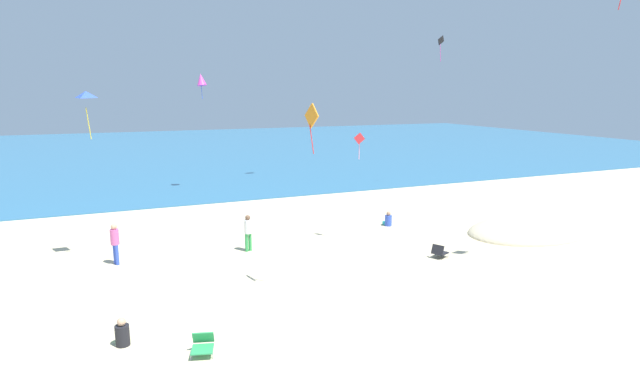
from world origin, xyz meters
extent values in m
plane|color=beige|center=(0.00, 10.00, 0.00)|extent=(120.00, 120.00, 0.00)
cube|color=teal|center=(0.00, 51.44, 0.03)|extent=(120.00, 60.00, 0.05)
ellipsoid|color=beige|center=(11.05, 9.27, 0.00)|extent=(6.09, 4.26, 1.35)
cube|color=#2D9956|center=(-5.18, 3.79, 0.19)|extent=(0.66, 0.66, 0.03)
cube|color=#2D9956|center=(-5.10, 4.06, 0.36)|extent=(0.58, 0.35, 0.36)
cylinder|color=#B7B7BC|center=(-4.96, 3.56, 0.09)|extent=(0.02, 0.02, 0.19)
cylinder|color=#B7B7BC|center=(-5.48, 3.70, 0.09)|extent=(0.02, 0.02, 0.19)
cube|color=black|center=(5.08, 7.89, 0.19)|extent=(0.69, 0.68, 0.03)
cube|color=black|center=(4.83, 7.76, 0.38)|extent=(0.37, 0.53, 0.39)
cylinder|color=#B7B7BC|center=(5.11, 8.18, 0.09)|extent=(0.02, 0.02, 0.19)
cylinder|color=#B7B7BC|center=(5.33, 7.73, 0.09)|extent=(0.02, 0.02, 0.19)
cylinder|color=blue|center=(-7.04, 12.16, 0.40)|extent=(0.14, 0.14, 0.80)
cylinder|color=blue|center=(-6.98, 11.99, 0.40)|extent=(0.14, 0.14, 0.80)
cylinder|color=#D8599E|center=(-7.01, 12.08, 1.10)|extent=(0.41, 0.41, 0.60)
sphere|color=tan|center=(-7.01, 12.08, 1.50)|extent=(0.22, 0.22, 0.22)
cylinder|color=green|center=(-1.78, 11.73, 0.39)|extent=(0.13, 0.13, 0.77)
cylinder|color=green|center=(-1.95, 11.67, 0.39)|extent=(0.13, 0.13, 0.77)
cylinder|color=white|center=(-1.87, 11.70, 1.06)|extent=(0.39, 0.39, 0.58)
sphere|color=brown|center=(-1.87, 11.70, 1.44)|extent=(0.21, 0.21, 0.21)
cylinder|color=black|center=(-7.01, 5.17, 0.28)|extent=(0.38, 0.38, 0.56)
sphere|color=tan|center=(-7.01, 5.17, 0.66)|extent=(0.22, 0.22, 0.22)
cube|color=green|center=(-7.00, 5.39, 0.08)|extent=(0.30, 0.42, 0.16)
cylinder|color=blue|center=(5.62, 12.95, 0.27)|extent=(0.38, 0.38, 0.53)
sphere|color=#A87A5B|center=(5.62, 12.95, 0.63)|extent=(0.21, 0.21, 0.21)
cube|color=#19ADB2|center=(5.65, 13.16, 0.08)|extent=(0.31, 0.41, 0.15)
cube|color=red|center=(2.97, 11.09, 4.61)|extent=(0.37, 0.39, 0.49)
cylinder|color=pink|center=(2.97, 11.09, 4.07)|extent=(0.05, 0.05, 0.72)
pyramid|color=blue|center=(-7.58, 12.51, 6.47)|extent=(0.85, 0.80, 0.27)
cylinder|color=yellow|center=(-7.58, 12.51, 5.41)|extent=(0.13, 0.16, 1.19)
cone|color=#DB3DA8|center=(-1.04, 25.85, 7.36)|extent=(0.88, 0.95, 0.86)
cylinder|color=blue|center=(-1.04, 25.85, 6.58)|extent=(0.08, 0.13, 0.92)
cube|color=orange|center=(-1.16, 6.31, 5.85)|extent=(0.17, 0.77, 0.77)
cylinder|color=red|center=(-1.16, 6.31, 5.12)|extent=(0.17, 0.05, 0.91)
cube|color=black|center=(13.76, 20.49, 9.90)|extent=(0.63, 0.25, 0.63)
cylinder|color=#DB3DA8|center=(13.76, 20.49, 9.11)|extent=(0.09, 0.10, 1.13)
camera|label=1|loc=(-6.99, -8.13, 6.56)|focal=28.27mm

